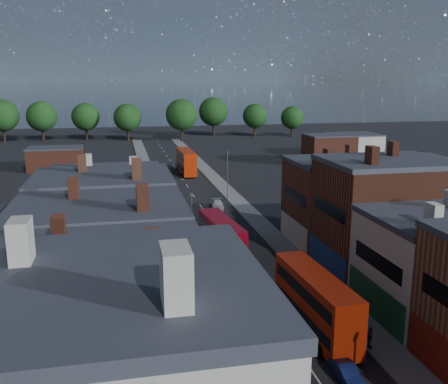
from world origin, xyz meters
name	(u,v)px	position (x,y,z in m)	size (l,w,h in m)	color
pavement_west	(164,218)	(-6.50, 50.00, 0.06)	(3.00, 200.00, 0.12)	gray
pavement_east	(250,213)	(6.50, 50.00, 0.06)	(3.00, 200.00, 0.12)	gray
lamp_post_2	(192,225)	(-5.20, 30.00, 4.70)	(0.25, 0.70, 8.12)	slate
lamp_post_3	(227,172)	(5.20, 60.00, 4.70)	(0.25, 0.70, 8.12)	slate
bus_0	(221,238)	(-1.63, 31.90, 2.47)	(3.50, 10.81, 4.59)	#A9091E
bus_1	(315,301)	(2.28, 14.00, 2.61)	(3.30, 11.31, 4.83)	#B7220A
bus_2	(186,161)	(1.50, 84.47, 2.76)	(3.19, 11.89, 5.11)	#B82708
car_1	(347,374)	(1.82, 7.15, 0.58)	(1.23, 3.54, 1.17)	navy
car_2	(202,230)	(-2.30, 41.47, 0.57)	(1.88, 4.08, 1.13)	black
car_3	(217,205)	(2.27, 53.90, 0.64)	(1.81, 4.44, 1.29)	white
ped_1	(212,311)	(-5.46, 17.21, 0.98)	(0.84, 0.46, 1.73)	#43251B
ped_3	(370,337)	(5.30, 10.59, 0.98)	(1.00, 0.46, 1.71)	#514B46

